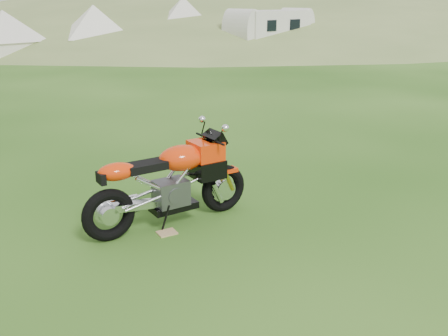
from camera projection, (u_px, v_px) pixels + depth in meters
name	position (u px, v px, depth m)	size (l,w,h in m)	color
ground	(236.00, 259.00, 5.49)	(120.00, 120.00, 0.00)	#204B10
hillside	(266.00, 28.00, 49.49)	(80.00, 64.00, 8.00)	olive
hedgerow	(266.00, 28.00, 49.49)	(36.00, 1.20, 8.60)	black
sport_motorcycle	(169.00, 177.00, 6.14)	(2.13, 0.53, 1.28)	#ED3408
plywood_board	(167.00, 233.00, 6.09)	(0.23, 0.18, 0.02)	tan
tent_left	(5.00, 33.00, 23.47)	(2.75, 2.75, 2.39)	silver
tent_mid	(95.00, 30.00, 24.97)	(2.91, 2.91, 2.52)	white
tent_right	(184.00, 25.00, 27.02)	(3.18, 3.18, 2.76)	silver
caravan	(270.00, 33.00, 24.98)	(4.77, 2.13, 2.23)	silver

